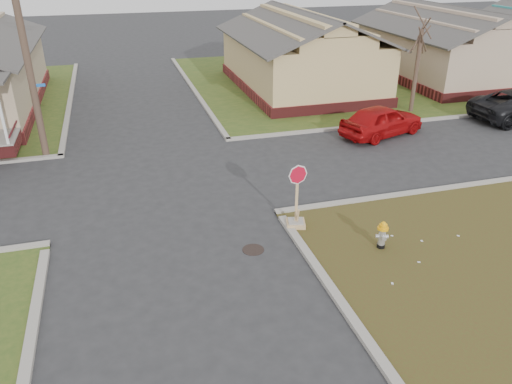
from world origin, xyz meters
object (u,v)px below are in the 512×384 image
object	(u,v)px
fire_hydrant	(382,233)
red_sedan	(382,120)
stop_sign	(296,213)
utility_pole	(24,42)

from	to	relation	value
fire_hydrant	red_sedan	world-z (taller)	red_sedan
stop_sign	red_sedan	xyz separation A→B (m)	(6.76, 6.90, 0.23)
utility_pole	red_sedan	xyz separation A→B (m)	(14.81, -1.59, -3.94)
red_sedan	stop_sign	bearing A→B (deg)	117.38
stop_sign	red_sedan	world-z (taller)	stop_sign
stop_sign	utility_pole	bearing A→B (deg)	148.45
utility_pole	red_sedan	bearing A→B (deg)	-6.12
utility_pole	stop_sign	size ratio (longest dim) A/B	4.33
utility_pole	fire_hydrant	distance (m)	14.99
fire_hydrant	stop_sign	size ratio (longest dim) A/B	0.41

